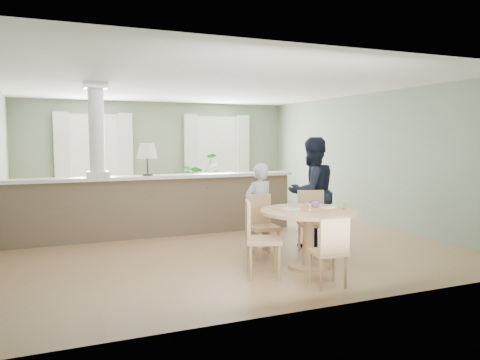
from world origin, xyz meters
name	(u,v)px	position (x,y,z in m)	size (l,w,h in m)	color
ground	(208,235)	(0.00, 0.00, 0.00)	(8.00, 8.00, 0.00)	tan
room_shell	(195,136)	(-0.03, 0.63, 1.81)	(7.02, 8.02, 2.71)	gray
pony_wall	(152,198)	(-0.99, 0.20, 0.71)	(5.32, 0.38, 2.70)	brown
sofa	(157,198)	(-0.51, 1.84, 0.48)	(3.32, 1.30, 0.97)	brown
houseplant	(198,181)	(0.83, 3.20, 0.70)	(1.25, 1.09, 1.39)	#30692A
dining_table	(309,222)	(0.57, -2.62, 0.64)	(1.32, 1.32, 0.90)	tan
chair_far_boy	(261,222)	(0.25, -1.78, 0.51)	(0.44, 0.44, 0.93)	tan
chair_far_man	(312,219)	(1.06, -1.90, 0.53)	(0.55, 0.55, 0.96)	tan
chair_near	(330,249)	(0.36, -3.47, 0.47)	(0.43, 0.43, 0.85)	tan
chair_side	(257,235)	(-0.25, -2.73, 0.54)	(0.56, 0.56, 0.98)	tan
child_person	(259,208)	(0.34, -1.51, 0.69)	(0.50, 0.33, 1.38)	#A2A1A7
man_person	(312,192)	(1.28, -1.53, 0.90)	(0.87, 0.68, 1.79)	black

